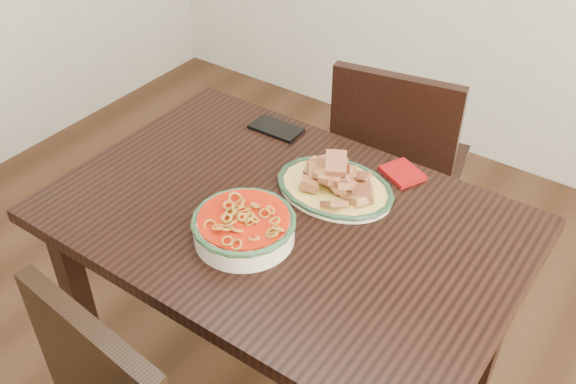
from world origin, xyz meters
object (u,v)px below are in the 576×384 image
Objects in this scene: chair_far at (396,162)px; smartphone at (276,128)px; noodle_bowl at (244,225)px; dining_table at (284,243)px; fish_plate at (335,178)px.

smartphone is (-0.24, -0.39, 0.26)m from chair_far.
noodle_bowl is 1.63× the size of smartphone.
dining_table is 0.72m from chair_far.
dining_table is at bearing 78.99° from noodle_bowl.
noodle_bowl is (-0.08, -0.29, -0.00)m from fish_plate.
chair_far reaches higher than dining_table.
smartphone is at bearing 128.74° from dining_table.
noodle_bowl is at bearing -101.01° from dining_table.
chair_far is (-0.01, 0.71, -0.15)m from dining_table.
chair_far is at bearing 97.39° from fish_plate.
noodle_bowl is at bearing -105.84° from fish_plate.
chair_far is 2.75× the size of fish_plate.
fish_plate is 0.30m from noodle_bowl.
dining_table is 7.62× the size of smartphone.
dining_table is 4.68× the size of noodle_bowl.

